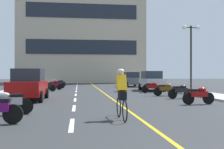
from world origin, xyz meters
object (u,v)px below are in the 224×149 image
motorcycle_3 (199,95)px  motorcycle_8 (53,85)px  motorcycle_4 (181,91)px  motorcycle_6 (152,87)px  motorcycle_7 (46,86)px  motorcycle_11 (59,83)px  parked_car_far (131,79)px  parked_car_mid (151,81)px  street_lamp_mid (191,43)px  motorcycle_2 (9,102)px  cyclist_rider (122,93)px  motorcycle_5 (166,89)px  parked_car_near (29,85)px  motorcycle_9 (57,84)px  motorcycle_10 (58,83)px

motorcycle_3 → motorcycle_8: same height
motorcycle_4 → motorcycle_6: same height
motorcycle_7 → motorcycle_11: size_ratio=1.02×
parked_car_far → motorcycle_8: 10.77m
parked_car_mid → parked_car_far: size_ratio=1.00×
motorcycle_3 → motorcycle_11: size_ratio=1.02×
street_lamp_mid → motorcycle_2: street_lamp_mid is taller
parked_car_mid → cyclist_rider: size_ratio=2.42×
street_lamp_mid → motorcycle_6: 4.66m
motorcycle_6 → cyclist_rider: 13.23m
motorcycle_3 → motorcycle_6: (-0.01, 8.57, 0.00)m
motorcycle_2 → motorcycle_5: bearing=42.8°
parked_car_far → motorcycle_5: 14.57m
parked_car_mid → motorcycle_11: 13.46m
parked_car_near → cyclist_rider: parked_car_near is taller
parked_car_near → motorcycle_3: 9.40m
motorcycle_4 → motorcycle_7: bearing=137.8°
motorcycle_3 → motorcycle_6: same height
motorcycle_7 → motorcycle_9: bearing=84.2°
street_lamp_mid → motorcycle_5: street_lamp_mid is taller
motorcycle_6 → motorcycle_11: bearing=122.9°
motorcycle_6 → motorcycle_11: size_ratio=1.00×
motorcycle_3 → motorcycle_10: (-8.37, 19.42, 0.00)m
parked_car_far → motorcycle_7: (-9.34, -8.43, -0.44)m
motorcycle_8 → motorcycle_3: bearing=-59.0°
motorcycle_3 → parked_car_far: bearing=88.5°
motorcycle_6 → street_lamp_mid: bearing=-18.3°
motorcycle_3 → cyclist_rider: bearing=-139.6°
street_lamp_mid → cyclist_rider: (-7.44, -11.46, -3.09)m
motorcycle_6 → motorcycle_4: bearing=-86.2°
parked_car_far → motorcycle_3: size_ratio=2.51×
parked_car_mid → motorcycle_5: (-0.71, -6.25, -0.44)m
motorcycle_5 → cyclist_rider: (-4.63, -9.28, 0.41)m
parked_car_far → cyclist_rider: size_ratio=2.42×
parked_car_near → motorcycle_10: (0.45, 16.21, -0.44)m
cyclist_rider → motorcycle_4: bearing=55.6°
parked_car_mid → motorcycle_3: size_ratio=2.51×
motorcycle_2 → motorcycle_3: same height
parked_car_far → motorcycle_7: parked_car_far is taller
parked_car_far → motorcycle_9: size_ratio=2.58×
motorcycle_2 → motorcycle_11: same height
parked_car_near → motorcycle_5: bearing=14.0°
street_lamp_mid → motorcycle_3: (-2.91, -7.60, -3.51)m
motorcycle_6 → motorcycle_11: (-8.37, 12.94, 0.00)m
street_lamp_mid → motorcycle_9: 14.88m
parked_car_far → parked_car_near: bearing=-119.1°
motorcycle_2 → motorcycle_7: 14.11m
parked_car_near → motorcycle_6: bearing=31.3°
street_lamp_mid → motorcycle_3: bearing=-110.9°
parked_car_far → motorcycle_11: parked_car_far is taller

